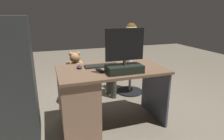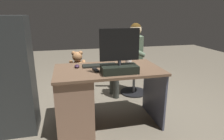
{
  "view_description": "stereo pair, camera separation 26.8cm",
  "coord_description": "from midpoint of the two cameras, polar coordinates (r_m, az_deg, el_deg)",
  "views": [
    {
      "loc": [
        0.71,
        2.45,
        1.37
      ],
      "look_at": [
        -0.13,
        0.02,
        0.61
      ],
      "focal_mm": 31.03,
      "sensor_mm": 36.0,
      "label": 1
    },
    {
      "loc": [
        0.45,
        2.53,
        1.37
      ],
      "look_at": [
        -0.13,
        0.02,
        0.61
      ],
      "focal_mm": 31.03,
      "sensor_mm": 36.0,
      "label": 2
    }
  ],
  "objects": [
    {
      "name": "teddy_bear",
      "position": [
        2.99,
        -13.38,
        1.53
      ],
      "size": [
        0.25,
        0.26,
        0.36
      ],
      "color": "#A16F45",
      "rests_on": "office_chair_teddy"
    },
    {
      "name": "cup",
      "position": [
        2.49,
        2.13,
        3.01
      ],
      "size": [
        0.08,
        0.08,
        0.11
      ],
      "primitive_type": "cylinder",
      "color": "white",
      "rests_on": "desk"
    },
    {
      "name": "visitor_chair",
      "position": [
        3.41,
        3.09,
        -2.19
      ],
      "size": [
        0.46,
        0.46,
        0.47
      ],
      "color": "black",
      "rests_on": "ground_plane"
    },
    {
      "name": "desk",
      "position": [
        2.36,
        -10.97,
        -8.27
      ],
      "size": [
        1.26,
        0.72,
        0.73
      ],
      "color": "brown",
      "rests_on": "ground_plane"
    },
    {
      "name": "equipment_rack",
      "position": [
        2.38,
        -30.14,
        -2.84
      ],
      "size": [
        0.44,
        0.36,
        1.35
      ],
      "primitive_type": "cube",
      "color": "#2A2D2E",
      "rests_on": "ground_plane"
    },
    {
      "name": "monitor",
      "position": [
        2.1,
        0.06,
        2.84
      ],
      "size": [
        0.43,
        0.21,
        0.48
      ],
      "color": "black",
      "rests_on": "desk"
    },
    {
      "name": "computer_mouse",
      "position": [
        2.35,
        -12.84,
        0.79
      ],
      "size": [
        0.06,
        0.1,
        0.04
      ],
      "primitive_type": "ellipsoid",
      "color": "#301D31",
      "rests_on": "desk"
    },
    {
      "name": "office_chair_teddy",
      "position": [
        3.08,
        -12.92,
        -4.83
      ],
      "size": [
        0.47,
        0.47,
        0.47
      ],
      "color": "black",
      "rests_on": "ground_plane"
    },
    {
      "name": "tv_remote",
      "position": [
        2.21,
        -7.11,
        -0.14
      ],
      "size": [
        0.07,
        0.15,
        0.02
      ],
      "primitive_type": "cube",
      "rotation": [
        0.0,
        0.0,
        0.15
      ],
      "color": "black",
      "rests_on": "desk"
    },
    {
      "name": "ground_plane",
      "position": [
        2.9,
        -5.23,
        -11.74
      ],
      "size": [
        10.0,
        10.0,
        0.0
      ],
      "primitive_type": "plane",
      "color": "#6D6454"
    },
    {
      "name": "keyboard",
      "position": [
        2.4,
        -6.28,
        1.24
      ],
      "size": [
        0.42,
        0.14,
        0.02
      ],
      "primitive_type": "cube",
      "color": "black",
      "rests_on": "desk"
    },
    {
      "name": "person",
      "position": [
        3.26,
        1.96,
        4.93
      ],
      "size": [
        0.55,
        0.52,
        1.21
      ],
      "color": "#576A53",
      "rests_on": "ground_plane"
    }
  ]
}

